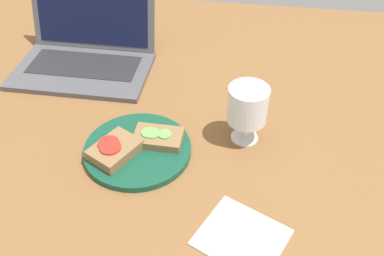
{
  "coord_description": "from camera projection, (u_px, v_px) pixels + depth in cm",
  "views": [
    {
      "loc": [
        20.36,
        -71.56,
        68.2
      ],
      "look_at": [
        10.0,
        -3.47,
        8.0
      ],
      "focal_mm": 40.0,
      "sensor_mm": 36.0,
      "label": 1
    }
  ],
  "objects": [
    {
      "name": "wooden_table",
      "position": [
        152.0,
        135.0,
        0.99
      ],
      "size": [
        140.0,
        140.0,
        3.0
      ],
      "primitive_type": "cube",
      "color": "brown",
      "rests_on": "ground"
    },
    {
      "name": "plate",
      "position": [
        138.0,
        150.0,
        0.93
      ],
      "size": [
        23.24,
        23.24,
        1.49
      ],
      "primitive_type": "cylinder",
      "color": "#144733",
      "rests_on": "wooden_table"
    },
    {
      "name": "sandwich_with_tomato",
      "position": [
        114.0,
        149.0,
        0.9
      ],
      "size": [
        11.53,
        12.57,
        2.87
      ],
      "color": "brown",
      "rests_on": "plate"
    },
    {
      "name": "sandwich_with_cucumber",
      "position": [
        158.0,
        137.0,
        0.93
      ],
      "size": [
        10.67,
        6.92,
        2.26
      ],
      "color": "brown",
      "rests_on": "plate"
    },
    {
      "name": "wine_glass",
      "position": [
        248.0,
        107.0,
        0.91
      ],
      "size": [
        8.68,
        8.68,
        13.64
      ],
      "color": "white",
      "rests_on": "wooden_table"
    },
    {
      "name": "laptop",
      "position": [
        86.0,
        52.0,
        1.17
      ],
      "size": [
        35.92,
        27.31,
        19.01
      ],
      "color": "#4C4C51",
      "rests_on": "wooden_table"
    },
    {
      "name": "napkin",
      "position": [
        242.0,
        237.0,
        0.76
      ],
      "size": [
        18.66,
        17.9,
        0.4
      ],
      "primitive_type": "cube",
      "rotation": [
        0.0,
        0.0,
        -0.44
      ],
      "color": "white",
      "rests_on": "wooden_table"
    }
  ]
}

